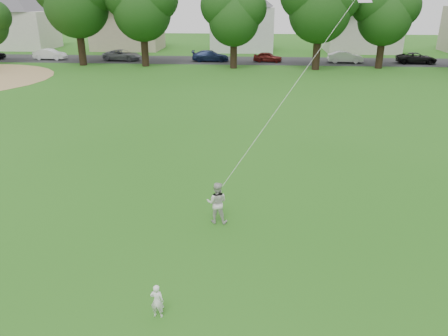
{
  "coord_description": "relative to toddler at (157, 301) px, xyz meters",
  "views": [
    {
      "loc": [
        2.16,
        -10.33,
        7.23
      ],
      "look_at": [
        1.23,
        2.0,
        2.3
      ],
      "focal_mm": 35.0,
      "sensor_mm": 36.0,
      "label": 1
    }
  ],
  "objects": [
    {
      "name": "ground",
      "position": [
        0.07,
        2.01,
        -0.45
      ],
      "size": [
        160.0,
        160.0,
        0.0
      ],
      "primitive_type": "plane",
      "color": "#235D15",
      "rests_on": "ground"
    },
    {
      "name": "street",
      "position": [
        0.07,
        44.01,
        -0.44
      ],
      "size": [
        90.0,
        7.0,
        0.01
      ],
      "primitive_type": "cube",
      "color": "#2D2D30",
      "rests_on": "ground"
    },
    {
      "name": "toddler",
      "position": [
        0.0,
        0.0,
        0.0
      ],
      "size": [
        0.35,
        0.24,
        0.9
      ],
      "primitive_type": "imported",
      "rotation": [
        0.0,
        0.0,
        3.06
      ],
      "color": "white",
      "rests_on": "ground"
    },
    {
      "name": "older_boy",
      "position": [
        1.0,
        4.79,
        0.28
      ],
      "size": [
        0.74,
        0.59,
        1.46
      ],
      "primitive_type": "imported",
      "rotation": [
        0.0,
        0.0,
        3.09
      ],
      "color": "beige",
      "rests_on": "ground"
    },
    {
      "name": "kite",
      "position": [
        3.33,
        6.39,
        3.73
      ],
      "size": [
        2.84,
        2.07,
        8.45
      ],
      "color": "silver",
      "rests_on": "ground"
    },
    {
      "name": "tree_row",
      "position": [
        1.31,
        38.42,
        5.96
      ],
      "size": [
        82.5,
        8.74,
        10.97
      ],
      "color": "black",
      "rests_on": "ground"
    },
    {
      "name": "parked_cars",
      "position": [
        3.89,
        43.01,
        0.17
      ],
      "size": [
        71.92,
        2.62,
        1.28
      ],
      "color": "black",
      "rests_on": "ground"
    },
    {
      "name": "house_row",
      "position": [
        0.5,
        54.01,
        4.76
      ],
      "size": [
        77.77,
        14.11,
        10.57
      ],
      "color": "silver",
      "rests_on": "ground"
    }
  ]
}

